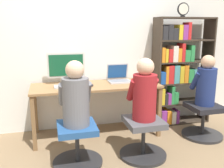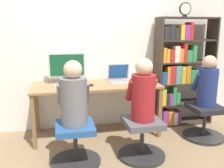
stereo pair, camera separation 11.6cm
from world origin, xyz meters
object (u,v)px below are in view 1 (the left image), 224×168
(laptop, at_px, (119,78))
(person_at_monitor, at_px, (76,97))
(person_at_laptop, at_px, (145,92))
(person_near_shelf, at_px, (206,83))
(keyboard, at_px, (71,86))
(bookshelf, at_px, (177,71))
(office_chair_side, at_px, (203,120))
(desktop_monitor, at_px, (66,67))
(office_chair_right, at_px, (143,137))
(desk_clock, at_px, (183,9))
(office_chair_left, at_px, (77,144))

(laptop, xyz_separation_m, person_at_monitor, (-0.74, -0.86, -0.01))
(person_at_laptop, height_order, person_near_shelf, person_at_laptop)
(person_near_shelf, bearing_deg, person_at_monitor, -170.67)
(keyboard, relative_size, bookshelf, 0.27)
(keyboard, height_order, office_chair_side, keyboard)
(person_at_monitor, distance_m, office_chair_side, 1.93)
(person_at_monitor, relative_size, bookshelf, 0.43)
(desktop_monitor, xyz_separation_m, office_chair_right, (0.82, -0.93, -0.74))
(bookshelf, xyz_separation_m, desk_clock, (0.01, -0.07, 0.93))
(bookshelf, bearing_deg, office_chair_side, -75.97)
(desktop_monitor, bearing_deg, person_at_monitor, -88.44)
(desktop_monitor, relative_size, person_at_laptop, 0.72)
(laptop, height_order, person_at_laptop, person_at_laptop)
(bookshelf, bearing_deg, office_chair_left, -152.63)
(desktop_monitor, height_order, person_at_monitor, person_at_monitor)
(desktop_monitor, relative_size, keyboard, 1.18)
(office_chair_left, height_order, bookshelf, bookshelf)
(person_at_monitor, bearing_deg, laptop, 49.33)
(office_chair_right, relative_size, bookshelf, 0.34)
(desktop_monitor, xyz_separation_m, office_chair_side, (1.85, -0.61, -0.74))
(desktop_monitor, distance_m, bookshelf, 1.71)
(keyboard, xyz_separation_m, bookshelf, (1.67, 0.18, 0.10))
(person_at_monitor, relative_size, office_chair_side, 1.26)
(laptop, distance_m, office_chair_left, 1.27)
(office_chair_right, distance_m, bookshelf, 1.41)
(office_chair_right, bearing_deg, person_at_monitor, 178.02)
(desk_clock, relative_size, office_chair_side, 0.36)
(desk_clock, xyz_separation_m, person_near_shelf, (0.14, -0.49, -1.00))
(person_at_laptop, height_order, office_chair_side, person_at_laptop)
(laptop, bearing_deg, keyboard, -166.87)
(office_chair_left, distance_m, office_chair_side, 1.85)
(desktop_monitor, distance_m, office_chair_left, 1.18)
(office_chair_left, bearing_deg, desktop_monitor, 91.55)
(office_chair_left, relative_size, bookshelf, 0.34)
(desktop_monitor, bearing_deg, bookshelf, -1.30)
(person_at_laptop, xyz_separation_m, person_near_shelf, (1.04, 0.32, -0.01))
(desk_clock, bearing_deg, person_near_shelf, -74.52)
(person_at_laptop, relative_size, desk_clock, 3.58)
(keyboard, xyz_separation_m, office_chair_right, (0.78, -0.72, -0.52))
(office_chair_left, distance_m, person_at_monitor, 0.55)
(office_chair_left, relative_size, person_near_shelf, 0.82)
(person_at_monitor, xyz_separation_m, desk_clock, (1.69, 0.79, 1.00))
(desktop_monitor, xyz_separation_m, desk_clock, (1.72, -0.11, 0.81))
(laptop, height_order, desk_clock, desk_clock)
(desktop_monitor, xyz_separation_m, person_at_monitor, (0.02, -0.91, -0.19))
(office_chair_left, relative_size, office_chair_right, 1.00)
(office_chair_side, height_order, person_near_shelf, person_near_shelf)
(laptop, relative_size, bookshelf, 0.20)
(office_chair_right, height_order, person_at_monitor, person_at_monitor)
(person_at_monitor, height_order, bookshelf, bookshelf)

